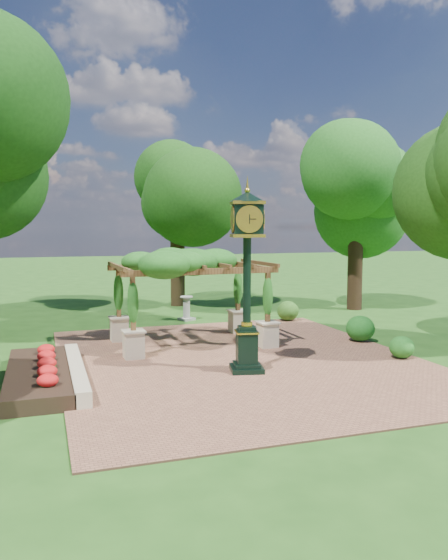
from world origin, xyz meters
name	(u,v)px	position (x,y,z in m)	size (l,w,h in m)	color
ground	(253,369)	(0.00, 0.00, 0.00)	(120.00, 120.00, 0.00)	#1E4714
brick_plaza	(241,360)	(0.00, 1.00, 0.02)	(10.00, 12.00, 0.04)	brown
border_wall	(76,372)	(-4.60, 0.50, 0.20)	(0.35, 5.00, 0.40)	#C6B793
flower_bed	(39,376)	(-5.50, 0.50, 0.18)	(1.50, 5.00, 0.36)	red
pedestal_clock	(247,264)	(-0.29, -0.23, 2.87)	(1.13, 1.13, 4.80)	black
pergola	(191,267)	(-0.78, 3.52, 2.56)	(5.03, 3.24, 3.12)	beige
sundial	(187,310)	(0.28, 8.18, 0.44)	(0.72, 0.72, 1.00)	gray
shrub_front	(402,347)	(4.49, -0.33, 0.36)	(0.71, 0.71, 0.64)	#20631C
shrub_mid	(360,328)	(4.67, 2.12, 0.47)	(0.95, 0.95, 0.85)	#195618
shrub_back	(288,311)	(4.11, 6.56, 0.44)	(0.88, 0.88, 0.79)	#2A5719
tree_north	(177,192)	(0.95, 12.45, 5.52)	(4.20, 4.20, 8.05)	#352615
tree_east_far	(357,184)	(8.48, 8.59, 5.81)	(4.23, 4.23, 8.48)	#311E13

